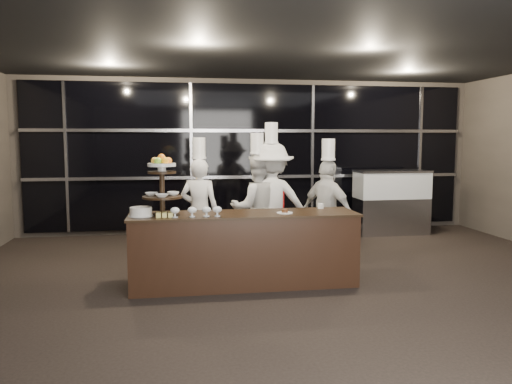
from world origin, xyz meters
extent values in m
plane|color=black|center=(0.00, 0.00, 0.00)|extent=(10.00, 10.00, 0.00)
plane|color=black|center=(0.00, 0.00, 3.00)|extent=(10.00, 10.00, 0.00)
plane|color=#473F38|center=(0.00, 5.00, 1.50)|extent=(9.00, 0.00, 9.00)
cube|color=black|center=(0.00, 4.94, 1.50)|extent=(8.60, 0.04, 2.80)
cube|color=#A5A5AA|center=(0.00, 4.89, 1.10)|extent=(8.60, 0.06, 0.06)
cube|color=#A5A5AA|center=(0.00, 4.89, 2.00)|extent=(8.60, 0.06, 0.06)
cube|color=#A5A5AA|center=(-3.50, 4.91, 1.50)|extent=(0.05, 0.05, 2.80)
cube|color=#A5A5AA|center=(-1.20, 4.91, 1.50)|extent=(0.05, 0.05, 2.80)
cube|color=#A5A5AA|center=(1.20, 4.91, 1.50)|extent=(0.05, 0.05, 2.80)
cube|color=#A5A5AA|center=(3.50, 4.91, 1.50)|extent=(0.05, 0.05, 2.80)
cube|color=black|center=(-0.67, 1.35, 0.45)|extent=(2.80, 0.70, 0.90)
cube|color=black|center=(-0.67, 1.35, 0.91)|extent=(2.84, 0.74, 0.03)
cylinder|color=black|center=(-1.67, 1.35, 0.94)|extent=(0.24, 0.24, 0.03)
cylinder|color=black|center=(-1.67, 1.35, 1.27)|extent=(0.06, 0.06, 0.70)
cylinder|color=black|center=(-1.67, 1.35, 1.14)|extent=(0.48, 0.48, 0.02)
cylinder|color=black|center=(-1.67, 1.35, 1.44)|extent=(0.34, 0.34, 0.02)
cylinder|color=white|center=(-1.67, 1.35, 1.48)|extent=(0.10, 0.10, 0.06)
cylinder|color=white|center=(-1.67, 1.35, 1.53)|extent=(0.34, 0.34, 0.04)
sphere|color=orange|center=(-1.59, 1.35, 1.58)|extent=(0.09, 0.09, 0.09)
sphere|color=#8AB82F|center=(-1.63, 1.41, 1.58)|extent=(0.09, 0.09, 0.09)
sphere|color=orange|center=(-1.71, 1.41, 1.58)|extent=(0.09, 0.09, 0.09)
sphere|color=gold|center=(-1.75, 1.35, 1.58)|extent=(0.09, 0.09, 0.09)
sphere|color=#84BE31|center=(-1.71, 1.28, 1.58)|extent=(0.09, 0.09, 0.09)
sphere|color=#FFA115|center=(-1.63, 1.28, 1.58)|extent=(0.09, 0.09, 0.09)
sphere|color=orange|center=(-1.67, 1.35, 1.62)|extent=(0.09, 0.09, 0.09)
imported|color=white|center=(-1.80, 1.41, 1.17)|extent=(0.16, 0.16, 0.04)
imported|color=white|center=(-1.54, 1.41, 1.18)|extent=(0.15, 0.15, 0.05)
imported|color=white|center=(-1.67, 1.23, 1.17)|extent=(0.16, 0.16, 0.04)
cylinder|color=silver|center=(-1.52, 1.13, 0.93)|extent=(0.07, 0.07, 0.01)
cylinder|color=silver|center=(-1.52, 1.13, 0.96)|extent=(0.02, 0.02, 0.05)
ellipsoid|color=silver|center=(-1.52, 1.13, 1.01)|extent=(0.11, 0.11, 0.08)
ellipsoid|color=#1FA95F|center=(-1.52, 1.13, 1.01)|extent=(0.08, 0.08, 0.05)
cylinder|color=silver|center=(-1.32, 1.13, 0.93)|extent=(0.07, 0.07, 0.01)
cylinder|color=silver|center=(-1.32, 1.13, 0.96)|extent=(0.02, 0.02, 0.05)
ellipsoid|color=silver|center=(-1.32, 1.13, 1.01)|extent=(0.11, 0.11, 0.08)
ellipsoid|color=#B31D1B|center=(-1.32, 1.13, 1.01)|extent=(0.08, 0.08, 0.05)
cylinder|color=silver|center=(-1.15, 1.13, 0.93)|extent=(0.07, 0.07, 0.01)
cylinder|color=silver|center=(-1.15, 1.13, 0.96)|extent=(0.02, 0.02, 0.05)
ellipsoid|color=silver|center=(-1.15, 1.13, 1.01)|extent=(0.11, 0.11, 0.08)
ellipsoid|color=beige|center=(-1.15, 1.13, 1.01)|extent=(0.08, 0.08, 0.05)
cylinder|color=silver|center=(-1.02, 1.13, 0.93)|extent=(0.07, 0.07, 0.01)
cylinder|color=silver|center=(-1.02, 1.13, 0.96)|extent=(0.02, 0.02, 0.05)
ellipsoid|color=silver|center=(-1.02, 1.13, 1.01)|extent=(0.11, 0.11, 0.08)
ellipsoid|color=#54331B|center=(-1.02, 1.13, 1.01)|extent=(0.08, 0.08, 0.05)
cylinder|color=white|center=(-1.92, 1.30, 0.93)|extent=(0.30, 0.30, 0.01)
cylinder|color=white|center=(-1.92, 1.30, 0.98)|extent=(0.26, 0.26, 0.10)
cube|color=#F6E978|center=(-1.71, 1.15, 0.95)|extent=(0.06, 0.06, 0.05)
cube|color=#F6E978|center=(-1.64, 1.15, 0.95)|extent=(0.06, 0.06, 0.05)
cube|color=#F6E978|center=(-1.57, 1.15, 0.95)|extent=(0.06, 0.06, 0.05)
cube|color=#F6E978|center=(-1.71, 1.22, 0.95)|extent=(0.06, 0.06, 0.05)
cube|color=#F6E978|center=(-1.64, 1.22, 0.95)|extent=(0.06, 0.06, 0.05)
cube|color=#F6E978|center=(-1.57, 1.22, 0.95)|extent=(0.06, 0.06, 0.05)
cylinder|color=white|center=(-0.17, 1.25, 0.93)|extent=(0.20, 0.20, 0.01)
cylinder|color=#4C2814|center=(-0.17, 1.25, 0.95)|extent=(0.08, 0.08, 0.04)
cylinder|color=white|center=(0.40, 1.60, 0.96)|extent=(0.08, 0.08, 0.07)
cube|color=#A5A5AA|center=(2.62, 4.30, 0.35)|extent=(1.37, 0.59, 0.70)
cube|color=silver|center=(2.62, 4.30, 0.95)|extent=(1.37, 0.59, 0.50)
cube|color=#FFC67F|center=(2.62, 4.30, 0.95)|extent=(1.28, 0.49, 0.40)
cube|color=#A5A5AA|center=(2.62, 4.30, 1.22)|extent=(1.39, 0.61, 0.04)
imported|color=silver|center=(-1.17, 2.50, 0.78)|extent=(0.66, 0.54, 1.56)
cylinder|color=white|center=(-1.17, 2.50, 1.71)|extent=(0.19, 0.19, 0.30)
cylinder|color=white|center=(-1.17, 2.50, 1.57)|extent=(0.21, 0.21, 0.03)
imported|color=silver|center=(-0.32, 2.47, 0.81)|extent=(0.81, 0.63, 1.63)
cylinder|color=white|center=(-0.32, 2.47, 1.78)|extent=(0.19, 0.19, 0.30)
cylinder|color=white|center=(-0.32, 2.47, 1.63)|extent=(0.21, 0.21, 0.03)
imported|color=silver|center=(-0.11, 2.48, 0.89)|extent=(1.22, 0.79, 1.78)
cylinder|color=white|center=(-0.11, 2.48, 1.93)|extent=(0.19, 0.19, 0.30)
cylinder|color=white|center=(-0.11, 2.48, 1.79)|extent=(0.21, 0.21, 0.03)
cube|color=#B50F0D|center=(-0.11, 2.36, 0.89)|extent=(0.34, 0.03, 0.67)
imported|color=silver|center=(0.67, 2.16, 0.77)|extent=(0.81, 0.97, 1.55)
cylinder|color=white|center=(0.67, 2.16, 1.70)|extent=(0.19, 0.19, 0.30)
cylinder|color=white|center=(0.67, 2.16, 1.55)|extent=(0.21, 0.21, 0.03)
camera|label=1|loc=(-1.51, -4.76, 1.84)|focal=35.00mm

